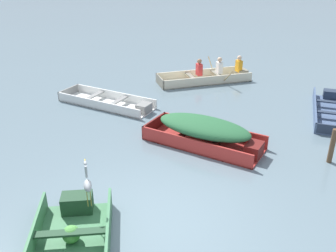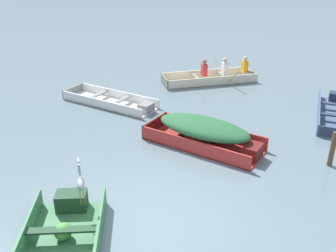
% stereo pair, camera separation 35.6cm
% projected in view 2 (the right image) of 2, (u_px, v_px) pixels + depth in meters
% --- Properties ---
extents(ground_plane, '(80.00, 80.00, 0.00)m').
position_uv_depth(ground_plane, '(145.00, 224.00, 6.91)').
color(ground_plane, slate).
extents(dinghy_green_foreground, '(2.08, 3.40, 0.39)m').
position_uv_depth(dinghy_green_foreground, '(60.00, 250.00, 6.11)').
color(dinghy_green_foreground, '#387047').
rests_on(dinghy_green_foreground, ground).
extents(skiff_red_near_moored, '(3.28, 2.19, 0.71)m').
position_uv_depth(skiff_red_near_moored, '(204.00, 131.00, 9.54)').
color(skiff_red_near_moored, '#AD2D28').
rests_on(skiff_red_near_moored, ground).
extents(skiff_white_mid_moored, '(3.41, 2.03, 0.31)m').
position_uv_depth(skiff_white_mid_moored, '(113.00, 102.00, 12.24)').
color(skiff_white_mid_moored, white).
rests_on(skiff_white_mid_moored, ground).
extents(rowboat_cream_with_crew, '(3.65, 2.54, 0.91)m').
position_uv_depth(rowboat_cream_with_crew, '(215.00, 76.00, 14.35)').
color(rowboat_cream_with_crew, beige).
rests_on(rowboat_cream_with_crew, ground).
extents(heron_on_dinghy, '(0.26, 0.45, 0.84)m').
position_uv_depth(heron_on_dinghy, '(80.00, 182.00, 6.63)').
color(heron_on_dinghy, olive).
rests_on(heron_on_dinghy, dinghy_green_foreground).
extents(mooring_post, '(0.12, 0.12, 0.86)m').
position_uv_depth(mooring_post, '(332.00, 149.00, 8.62)').
color(mooring_post, brown).
rests_on(mooring_post, ground).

